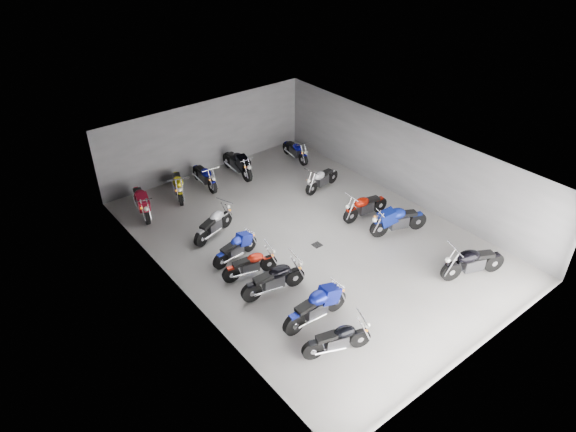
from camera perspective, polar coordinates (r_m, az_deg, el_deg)
name	(u,v)px	position (r m, az deg, el deg)	size (l,w,h in m)	color
ground	(308,239)	(18.84, 2.25, -2.53)	(14.00, 14.00, 0.00)	gray
wall_back	(206,136)	(23.09, -9.06, 8.73)	(10.00, 0.10, 3.20)	gray
wall_left	(182,255)	(15.71, -11.74, -4.30)	(0.10, 14.00, 3.20)	gray
wall_right	(404,161)	(21.17, 12.81, 5.95)	(0.10, 14.00, 3.20)	gray
ceiling	(310,160)	(17.17, 2.49, 6.24)	(10.00, 14.00, 0.04)	black
drain_grate	(317,245)	(18.53, 3.25, -3.22)	(0.32, 0.32, 0.01)	black
motorcycle_left_a	(338,339)	(14.47, 5.55, -13.47)	(1.94, 0.83, 0.89)	black
motorcycle_left_b	(316,306)	(15.24, 3.17, -10.00)	(2.32, 0.45, 1.02)	black
motorcycle_left_c	(274,279)	(16.19, -1.55, -7.06)	(2.19, 0.57, 0.97)	black
motorcycle_left_d	(251,264)	(16.91, -4.18, -5.39)	(1.91, 0.56, 0.85)	black
motorcycle_left_e	(236,248)	(17.68, -5.84, -3.55)	(1.92, 0.48, 0.85)	black
motorcycle_left_f	(214,224)	(18.92, -8.23, -0.89)	(1.99, 0.83, 0.91)	black
motorcycle_right_a	(473,262)	(17.87, 19.83, -4.83)	(2.22, 0.98, 1.02)	black
motorcycle_right_c	(398,220)	(19.27, 12.13, -0.46)	(2.21, 0.91, 1.01)	black
motorcycle_right_d	(365,206)	(19.98, 8.55, 1.09)	(2.09, 0.46, 0.92)	black
motorcycle_right_f	(322,179)	(21.73, 3.76, 4.15)	(1.99, 0.52, 0.88)	black
motorcycle_back_a	(141,201)	(20.75, -15.99, 1.56)	(0.68, 2.29, 1.02)	black
motorcycle_back_b	(178,185)	(21.61, -12.11, 3.39)	(0.95, 2.08, 0.96)	black
motorcycle_back_c	(205,176)	(22.15, -9.26, 4.41)	(0.44, 2.08, 0.91)	black
motorcycle_back_d	(238,163)	(22.88, -5.63, 5.85)	(0.47, 2.32, 1.02)	black
motorcycle_back_f	(295,150)	(24.13, 0.82, 7.31)	(0.45, 1.99, 0.88)	black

